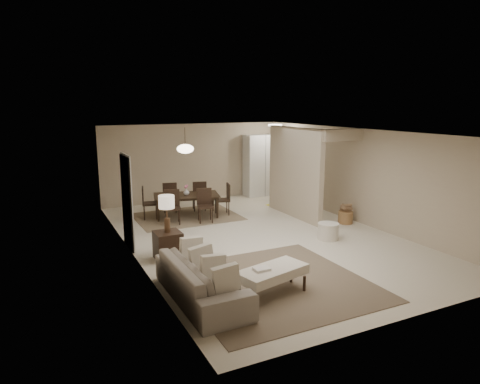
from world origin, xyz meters
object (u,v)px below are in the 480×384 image
side_table (168,245)px  wicker_basket (345,217)px  round_pouf (328,231)px  sofa (201,280)px  pantry_cabinet (262,165)px  dining_table (187,206)px  ottoman_bench (272,273)px

side_table → wicker_basket: 5.05m
side_table → round_pouf: side_table is taller
side_table → sofa: bearing=-91.4°
wicker_basket → round_pouf: bearing=-144.3°
pantry_cabinet → wicker_basket: 4.25m
side_table → dining_table: 3.33m
wicker_basket → dining_table: size_ratio=0.22×
sofa → wicker_basket: (5.07, 2.54, -0.17)m
pantry_cabinet → round_pouf: (-1.00, -5.06, -0.86)m
pantry_cabinet → ottoman_bench: 7.92m
wicker_basket → dining_table: (-3.58, 2.49, 0.15)m
pantry_cabinet → wicker_basket: (0.27, -4.15, -0.89)m
ottoman_bench → pantry_cabinet: bearing=48.6°
sofa → round_pouf: bearing=-67.3°
sofa → wicker_basket: size_ratio=5.89×
ottoman_bench → side_table: (-1.10, 2.34, -0.07)m
ottoman_bench → round_pouf: bearing=22.2°
ottoman_bench → wicker_basket: (3.92, 2.84, -0.19)m
ottoman_bench → side_table: 2.58m
round_pouf → side_table: bearing=173.8°
ottoman_bench → dining_table: size_ratio=0.74×
pantry_cabinet → round_pouf: bearing=-101.2°
sofa → pantry_cabinet: bearing=-36.2°
sofa → ottoman_bench: 1.19m
pantry_cabinet → ottoman_bench: size_ratio=1.58×
side_table → wicker_basket: bearing=5.8°
side_table → round_pouf: 3.77m
round_pouf → wicker_basket: (1.27, 0.91, -0.03)m
sofa → ottoman_bench: size_ratio=1.71×
dining_table → side_table: bearing=-102.0°
side_table → dining_table: size_ratio=0.32×
pantry_cabinet → round_pouf: pantry_cabinet is taller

